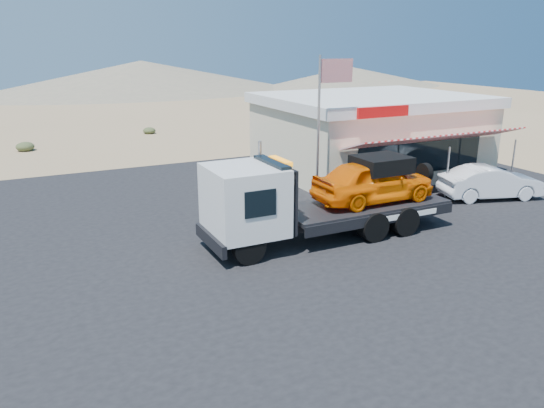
% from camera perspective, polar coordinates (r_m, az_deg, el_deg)
% --- Properties ---
extents(ground, '(120.00, 120.00, 0.00)m').
position_cam_1_polar(ground, '(15.99, -1.49, -6.88)').
color(ground, '#927853').
rests_on(ground, ground).
extents(asphalt_lot, '(32.00, 24.00, 0.02)m').
position_cam_1_polar(asphalt_lot, '(19.30, 0.17, -2.55)').
color(asphalt_lot, black).
rests_on(asphalt_lot, ground).
extents(tow_truck, '(8.70, 2.58, 2.91)m').
position_cam_1_polar(tow_truck, '(17.99, 5.65, 1.10)').
color(tow_truck, black).
rests_on(tow_truck, asphalt_lot).
extents(white_sedan, '(4.53, 2.67, 1.41)m').
position_cam_1_polar(white_sedan, '(24.57, 22.47, 2.17)').
color(white_sedan, silver).
rests_on(white_sedan, asphalt_lot).
extents(jerky_store, '(10.40, 9.97, 3.90)m').
position_cam_1_polar(jerky_store, '(28.12, 10.44, 7.56)').
color(jerky_store, beige).
rests_on(jerky_store, asphalt_lot).
extents(flagpole, '(1.55, 0.10, 6.00)m').
position_cam_1_polar(flagpole, '(21.10, 5.60, 9.56)').
color(flagpole, '#99999E').
rests_on(flagpole, asphalt_lot).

